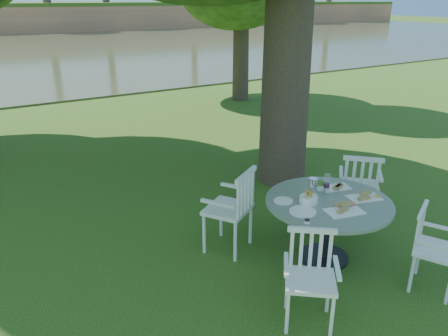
# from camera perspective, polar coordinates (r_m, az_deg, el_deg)

# --- Properties ---
(ground) EXTENTS (140.00, 140.00, 0.00)m
(ground) POSITION_cam_1_polar(r_m,az_deg,el_deg) (5.66, 1.09, -8.67)
(ground) COLOR #1B3A0C
(ground) RESTS_ON ground
(table) EXTENTS (1.39, 1.39, 0.74)m
(table) POSITION_cam_1_polar(r_m,az_deg,el_deg) (5.03, 13.40, -5.62)
(table) COLOR black
(table) RESTS_ON ground
(chair_ne) EXTENTS (0.68, 0.68, 0.98)m
(chair_ne) POSITION_cam_1_polar(r_m,az_deg,el_deg) (5.94, 17.33, -1.99)
(chair_ne) COLOR white
(chair_ne) RESTS_ON ground
(chair_nw) EXTENTS (0.69, 0.68, 1.01)m
(chair_nw) POSITION_cam_1_polar(r_m,az_deg,el_deg) (5.07, 1.55, -4.83)
(chair_nw) COLOR white
(chair_nw) RESTS_ON ground
(chair_sw) EXTENTS (0.61, 0.61, 0.88)m
(chair_sw) POSITION_cam_1_polar(r_m,az_deg,el_deg) (4.16, 11.20, -12.84)
(chair_sw) COLOR white
(chair_sw) RESTS_ON ground
(chair_se) EXTENTS (0.58, 0.57, 0.88)m
(chair_se) POSITION_cam_1_polar(r_m,az_deg,el_deg) (4.94, 25.17, -8.80)
(chair_se) COLOR white
(chair_se) RESTS_ON ground
(tableware) EXTENTS (1.17, 0.84, 0.21)m
(tableware) POSITION_cam_1_polar(r_m,az_deg,el_deg) (4.97, 12.68, -3.51)
(tableware) COLOR white
(tableware) RESTS_ON table
(river) EXTENTS (100.00, 28.00, 0.12)m
(river) POSITION_cam_1_polar(r_m,az_deg,el_deg) (27.38, -27.08, 13.06)
(river) COLOR #373D24
(river) RESTS_ON ground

